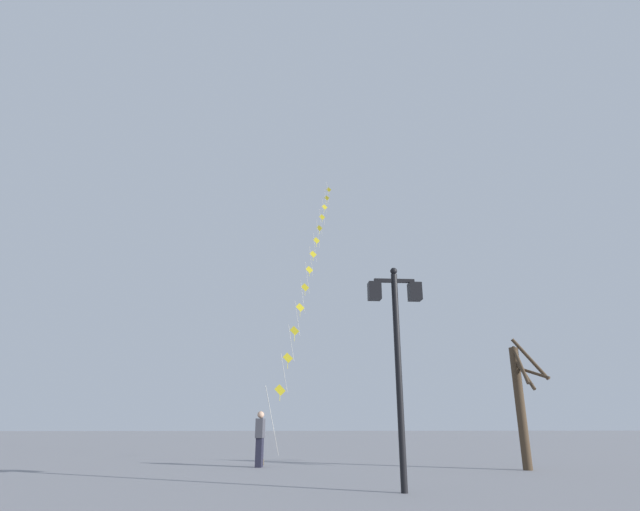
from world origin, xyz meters
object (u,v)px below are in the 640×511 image
Objects in this scene: kite_train at (311,262)px; kite_flyer at (260,437)px; bare_tree at (521,398)px; twin_lantern_lamp_post at (397,331)px.

kite_flyer is at bearing -101.26° from kite_train.
kite_train is 5.11× the size of bare_tree.
kite_train reaches higher than bare_tree.
twin_lantern_lamp_post is at bearing -135.45° from bare_tree.
bare_tree is (8.11, -1.65, 1.16)m from kite_flyer.
kite_train is 11.75× the size of kite_flyer.
kite_flyer is at bearing 116.15° from twin_lantern_lamp_post.
kite_train reaches higher than twin_lantern_lamp_post.
kite_flyer is 8.36m from bare_tree.
kite_flyer is (-3.19, 6.50, -2.36)m from twin_lantern_lamp_post.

